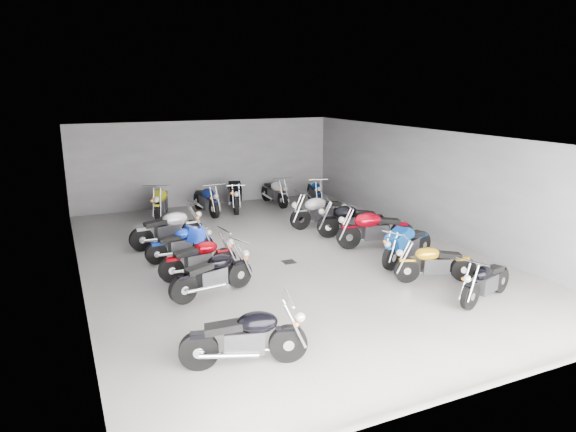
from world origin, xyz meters
name	(u,v)px	position (x,y,z in m)	size (l,w,h in m)	color
ground	(281,256)	(0.00, 0.00, 0.00)	(14.00, 14.00, 0.00)	#9B9893
wall_back	(207,163)	(0.00, 7.00, 1.60)	(10.00, 0.10, 3.20)	gray
wall_left	(75,218)	(-5.00, 0.00, 1.60)	(0.10, 14.00, 3.20)	gray
wall_right	(433,184)	(5.00, 0.00, 1.60)	(0.10, 14.00, 3.20)	gray
ceiling	(281,136)	(0.00, 0.00, 3.22)	(10.00, 14.00, 0.04)	black
drain_grate	(289,262)	(0.00, -0.50, 0.01)	(0.32, 0.32, 0.01)	black
motorcycle_left_a	(246,337)	(-2.75, -4.83, 0.50)	(2.06, 0.68, 0.92)	black
motorcycle_left_c	(213,274)	(-2.39, -1.77, 0.49)	(2.00, 0.67, 0.90)	black
motorcycle_left_d	(199,258)	(-2.37, -0.55, 0.47)	(1.95, 0.45, 0.86)	black
motorcycle_left_e	(181,243)	(-2.49, 0.85, 0.45)	(1.86, 0.44, 0.82)	black
motorcycle_left_f	(168,228)	(-2.54, 2.16, 0.52)	(2.18, 0.54, 0.96)	black
motorcycle_right_a	(486,281)	(2.75, -4.47, 0.45)	(1.83, 0.70, 0.83)	black
motorcycle_right_b	(434,263)	(2.50, -3.15, 0.47)	(1.86, 0.80, 0.85)	black
motorcycle_right_c	(407,244)	(2.73, -1.82, 0.51)	(2.03, 0.91, 0.93)	black
motorcycle_right_d	(375,229)	(2.73, -0.34, 0.54)	(2.23, 0.72, 0.99)	black
motorcycle_right_e	(352,220)	(2.69, 0.81, 0.52)	(2.11, 0.84, 0.96)	black
motorcycle_right_f	(321,211)	(2.37, 2.20, 0.53)	(2.21, 0.42, 0.97)	black
motorcycle_back_b	(161,202)	(-2.10, 5.54, 0.56)	(0.88, 2.28, 1.03)	black
motorcycle_back_c	(206,200)	(-0.51, 5.47, 0.52)	(0.48, 2.16, 0.95)	black
motorcycle_back_d	(234,195)	(0.60, 5.67, 0.57)	(0.73, 2.34, 1.04)	black
motorcycle_back_e	(275,192)	(2.29, 5.80, 0.51)	(0.43, 2.12, 0.93)	black
motorcycle_back_f	(314,191)	(3.82, 5.46, 0.46)	(0.61, 1.89, 0.85)	black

